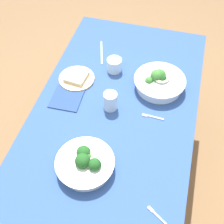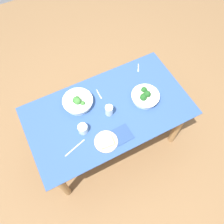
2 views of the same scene
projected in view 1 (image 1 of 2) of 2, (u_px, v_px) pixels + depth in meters
The scene contains 11 objects.
ground_plane at pixel (114, 174), 2.11m from camera, with size 6.00×6.00×0.00m, color brown.
dining_table at pixel (115, 122), 1.65m from camera, with size 1.48×0.82×0.71m.
broccoli_bowl_far at pixel (85, 163), 1.32m from camera, with size 0.26×0.26×0.11m.
broccoli_bowl_near at pixel (159, 82), 1.63m from camera, with size 0.28×0.28×0.11m.
bread_side_plate at pixel (77, 78), 1.69m from camera, with size 0.20×0.20×0.03m.
water_glass_center at pixel (110, 101), 1.53m from camera, with size 0.07×0.07×0.10m, color silver.
water_glass_side at pixel (114, 65), 1.72m from camera, with size 0.08×0.08×0.08m, color silver.
fork_by_far_bowl at pixel (152, 117), 1.53m from camera, with size 0.02×0.11×0.00m.
fork_by_near_bowl at pixel (156, 214), 1.22m from camera, with size 0.06×0.09×0.00m.
table_knife_left at pixel (102, 52), 1.84m from camera, with size 0.21×0.01×0.00m, color #B7B7BC.
napkin_folded_upper at pixel (67, 98), 1.61m from camera, with size 0.16×0.16×0.01m, color navy.
Camera 1 is at (-0.96, -0.24, 1.91)m, focal length 48.86 mm.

